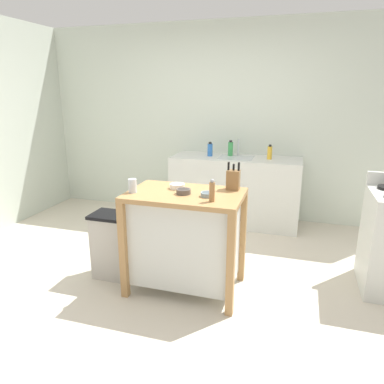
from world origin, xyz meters
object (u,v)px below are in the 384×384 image
kitchen_island (185,236)px  bowl_ceramic_small (208,194)px  knife_block (233,180)px  bowl_stoneware_deep (177,186)px  drinking_cup (132,186)px  bowl_ceramic_wide (184,191)px  bottle_spray_cleaner (210,150)px  trash_bin (113,245)px  pepper_grinder (212,191)px  sink_faucet (238,147)px  bottle_dish_soap (270,153)px  bottle_hand_soap (231,149)px

kitchen_island → bowl_ceramic_small: bowl_ceramic_small is taller
knife_block → bowl_stoneware_deep: size_ratio=1.82×
knife_block → drinking_cup: bearing=-157.0°
bowl_ceramic_wide → drinking_cup: size_ratio=1.03×
bowl_ceramic_wide → bottle_spray_cleaner: size_ratio=0.65×
trash_bin → pepper_grinder: bearing=-10.2°
pepper_grinder → bowl_stoneware_deep: bearing=143.6°
sink_faucet → bottle_dish_soap: size_ratio=1.19×
bottle_spray_cleaner → drinking_cup: bearing=-96.0°
bowl_stoneware_deep → bottle_hand_soap: (0.13, 1.76, 0.06)m
trash_bin → sink_faucet: sink_faucet is taller
pepper_grinder → kitchen_island: bearing=147.9°
bowl_ceramic_wide → drinking_cup: (-0.42, -0.08, 0.04)m
bowl_stoneware_deep → bowl_ceramic_wide: bearing=-54.5°
bowl_ceramic_wide → bottle_hand_soap: (0.03, 1.91, 0.06)m
kitchen_island → bottle_spray_cleaner: bottle_spray_cleaner is taller
bowl_ceramic_wide → bottle_spray_cleaner: bottle_spray_cleaner is taller
pepper_grinder → bottle_hand_soap: (-0.25, 2.04, 0.00)m
sink_faucet → bowl_stoneware_deep: bearing=-97.2°
bowl_ceramic_small → bottle_hand_soap: 1.93m
kitchen_island → knife_block: 0.64m
bowl_ceramic_small → sink_faucet: size_ratio=0.52×
kitchen_island → bowl_ceramic_small: 0.47m
kitchen_island → bottle_dish_soap: bearing=72.9°
knife_block → bowl_ceramic_small: 0.32m
kitchen_island → sink_faucet: 1.98m
drinking_cup → trash_bin: drinking_cup is taller
bowl_ceramic_small → drinking_cup: 0.64m
drinking_cup → bowl_ceramic_wide: bearing=11.2°
sink_faucet → bottle_dish_soap: bearing=-19.1°
bowl_ceramic_wide → sink_faucet: bearing=86.4°
knife_block → bottle_dish_soap: 1.56m
kitchen_island → sink_faucet: sink_faucet is taller
bowl_ceramic_small → kitchen_island: bearing=166.1°
drinking_cup → pepper_grinder: (0.70, -0.05, 0.03)m
knife_block → drinking_cup: (-0.79, -0.34, -0.03)m
bowl_stoneware_deep → bottle_hand_soap: size_ratio=0.65×
kitchen_island → bottle_spray_cleaner: (-0.23, 1.76, 0.47)m
bowl_ceramic_wide → sink_faucet: sink_faucet is taller
bottle_spray_cleaner → bottle_dish_soap: bearing=0.2°
trash_bin → bowl_stoneware_deep: bearing=9.2°
kitchen_island → bottle_dish_soap: size_ratio=5.29×
knife_block → sink_faucet: 1.72m
pepper_grinder → bottle_hand_soap: 2.05m
kitchen_island → bottle_hand_soap: size_ratio=4.79×
bowl_stoneware_deep → drinking_cup: bearing=-144.1°
bowl_ceramic_wide → bottle_dish_soap: bottle_dish_soap is taller
bowl_stoneware_deep → pepper_grinder: (0.38, -0.28, 0.06)m
bowl_ceramic_small → trash_bin: bearing=176.4°
drinking_cup → bowl_stoneware_deep: bearing=35.9°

